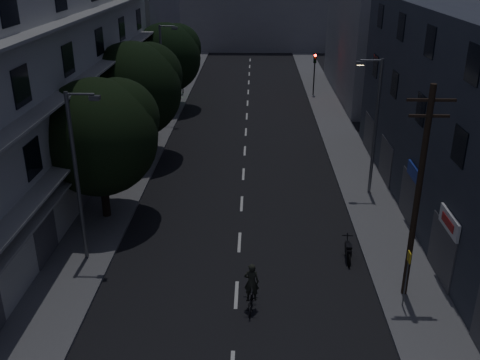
{
  "coord_description": "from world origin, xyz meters",
  "views": [
    {
      "loc": [
        0.69,
        -12.58,
        13.52
      ],
      "look_at": [
        0.0,
        12.0,
        3.0
      ],
      "focal_mm": 40.0,
      "sensor_mm": 36.0,
      "label": 1
    }
  ],
  "objects_px": {
    "utility_pole": "(418,192)",
    "bus_stop_sign": "(407,269)",
    "motorcycle": "(348,251)",
    "cyclist": "(251,294)"
  },
  "relations": [
    {
      "from": "utility_pole",
      "to": "motorcycle",
      "type": "height_order",
      "value": "utility_pole"
    },
    {
      "from": "motorcycle",
      "to": "cyclist",
      "type": "xyz_separation_m",
      "value": [
        -4.55,
        -3.93,
        0.27
      ]
    },
    {
      "from": "motorcycle",
      "to": "utility_pole",
      "type": "bearing_deg",
      "value": -53.32
    },
    {
      "from": "bus_stop_sign",
      "to": "motorcycle",
      "type": "bearing_deg",
      "value": 113.55
    },
    {
      "from": "cyclist",
      "to": "motorcycle",
      "type": "bearing_deg",
      "value": 44.27
    },
    {
      "from": "bus_stop_sign",
      "to": "cyclist",
      "type": "bearing_deg",
      "value": -178.6
    },
    {
      "from": "bus_stop_sign",
      "to": "motorcycle",
      "type": "height_order",
      "value": "bus_stop_sign"
    },
    {
      "from": "bus_stop_sign",
      "to": "cyclist",
      "type": "distance_m",
      "value": 6.32
    },
    {
      "from": "bus_stop_sign",
      "to": "cyclist",
      "type": "relative_size",
      "value": 1.19
    },
    {
      "from": "utility_pole",
      "to": "bus_stop_sign",
      "type": "xyz_separation_m",
      "value": [
        -0.28,
        -0.89,
        -2.98
      ]
    }
  ]
}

